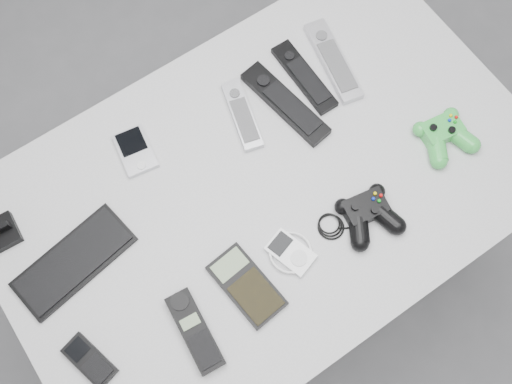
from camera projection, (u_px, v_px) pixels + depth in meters
floor at (257, 295)px, 2.02m from camera, size 3.50×3.50×0.00m
desk at (266, 195)px, 1.37m from camera, size 1.19×0.77×0.80m
pda_keyboard at (74, 261)px, 1.24m from camera, size 0.27×0.15×0.02m
pda at (135, 151)px, 1.32m from camera, size 0.09×0.12×0.02m
remote_silver_a at (242, 115)px, 1.35m from camera, size 0.09×0.18×0.02m
remote_black_a at (285, 103)px, 1.36m from camera, size 0.09×0.25×0.02m
remote_black_b at (304, 77)px, 1.39m from camera, size 0.05×0.21×0.02m
remote_silver_b at (333, 60)px, 1.40m from camera, size 0.10×0.23×0.02m
mobile_phone at (89, 361)px, 1.17m from camera, size 0.08×0.12×0.02m
cordless_handset at (195, 331)px, 1.18m from camera, size 0.07×0.17×0.03m
calculator at (247, 285)px, 1.22m from camera, size 0.10×0.17×0.02m
mp3_player at (291, 252)px, 1.24m from camera, size 0.12×0.12×0.02m
controller_black at (368, 213)px, 1.26m from camera, size 0.24×0.17×0.04m
controller_green at (445, 134)px, 1.32m from camera, size 0.14×0.15×0.04m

